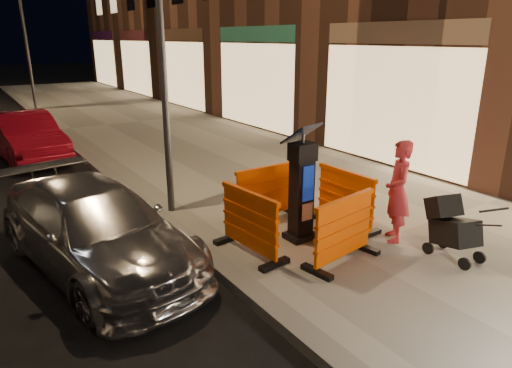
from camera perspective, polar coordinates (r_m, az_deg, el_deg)
ground_plane at (r=6.14m, az=-1.11°, el=-13.56°), size 120.00×120.00×0.00m
sidewalk at (r=7.93m, az=17.62°, el=-6.22°), size 6.00×60.00×0.15m
kerb at (r=6.10m, az=-1.12°, el=-12.95°), size 0.30×60.00×0.15m
parking_kiosk at (r=7.03m, az=5.72°, el=-0.32°), size 0.59×0.59×1.73m
barrier_front at (r=6.50m, az=10.90°, el=-5.71°), size 1.31×0.70×0.97m
barrier_back at (r=7.87m, az=1.29°, el=-1.16°), size 1.25×0.54×0.97m
barrier_kerbside at (r=6.64m, az=-0.80°, el=-4.88°), size 0.64×1.29×0.97m
barrier_bldgside at (r=7.76m, az=11.10°, el=-1.79°), size 0.56×1.26×0.97m
car_silver at (r=7.18m, az=-18.86°, el=-9.63°), size 2.38×4.38×1.21m
car_red at (r=13.98m, az=-26.42°, el=2.75°), size 1.69×3.97×1.27m
man at (r=7.31m, az=17.29°, el=-0.89°), size 0.65×0.70×1.60m
stroller at (r=7.10m, az=23.64°, el=-5.18°), size 0.66×0.83×0.90m
street_lamp_mid at (r=8.03m, az=-11.74°, el=17.17°), size 0.12×0.12×6.00m
street_lamp_far at (r=22.64m, az=-26.85°, el=15.94°), size 0.12×0.12×6.00m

